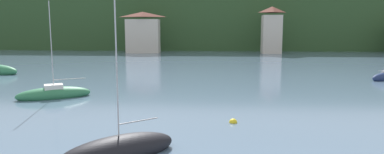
# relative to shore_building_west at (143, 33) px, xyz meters

# --- Properties ---
(wooded_hillside) EXTENTS (352.00, 76.61, 24.85)m
(wooded_hillside) POSITION_rel_shore_building_west_xyz_m (-1.15, 49.61, 1.42)
(wooded_hillside) COLOR #2D4C28
(wooded_hillside) RESTS_ON ground_plane
(shore_building_west) EXTENTS (7.32, 3.30, 8.70)m
(shore_building_west) POSITION_rel_shore_building_west_xyz_m (0.00, 0.00, 0.00)
(shore_building_west) COLOR beige
(shore_building_west) RESTS_ON ground_plane
(shore_building_westcentral) EXTENTS (4.09, 3.71, 9.71)m
(shore_building_westcentral) POSITION_rel_shore_building_west_xyz_m (27.11, 0.20, 0.49)
(shore_building_westcentral) COLOR beige
(shore_building_westcentral) RESTS_ON ground_plane
(sailboat_mid_3) EXTENTS (5.49, 4.00, 7.60)m
(sailboat_mid_3) POSITION_rel_shore_building_west_xyz_m (3.00, -47.72, -3.93)
(sailboat_mid_3) COLOR #2D754C
(sailboat_mid_3) RESTS_ON ground_plane
(sailboat_near_4) EXTENTS (4.93, 4.45, 7.30)m
(sailboat_near_4) POSITION_rel_shore_building_west_xyz_m (11.30, -59.32, -3.94)
(sailboat_near_4) COLOR black
(sailboat_near_4) RESTS_ON ground_plane
(mooring_buoy_far) EXTENTS (0.46, 0.46, 0.46)m
(mooring_buoy_far) POSITION_rel_shore_building_west_xyz_m (16.28, -53.79, -4.23)
(mooring_buoy_far) COLOR yellow
(mooring_buoy_far) RESTS_ON ground_plane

